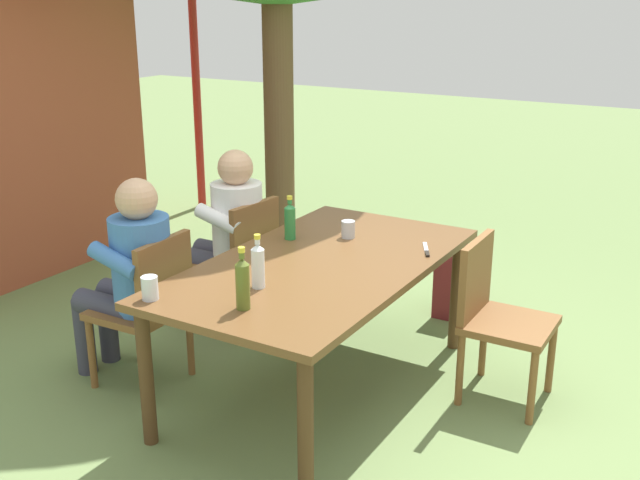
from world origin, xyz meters
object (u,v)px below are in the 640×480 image
Objects in this scene: person_in_white_shirt at (228,230)px; dining_table at (320,275)px; person_in_plaid_shirt at (132,271)px; chair_far_right at (242,258)px; backpack_by_near_side at (456,283)px; cup_steel at (348,229)px; chair_far_left at (149,303)px; chair_near_right at (495,311)px; bottle_green at (290,221)px; cup_glass at (150,288)px; table_knife at (426,250)px; bottle_olive at (243,283)px; bottle_clear at (258,265)px.

dining_table is at bearing -114.56° from person_in_white_shirt.
person_in_plaid_shirt is at bearing 180.00° from person_in_white_shirt.
backpack_by_near_side is at bearing -49.50° from chair_far_right.
cup_steel reaches higher than backpack_by_near_side.
chair_far_right is at bearing 91.17° from cup_steel.
chair_near_right is at bearing -62.74° from chair_far_left.
person_in_white_shirt reaches higher than dining_table.
chair_far_left is 3.42× the size of bottle_green.
chair_near_right is at bearing -90.53° from cup_steel.
cup_glass reaches higher than table_knife.
cup_glass is (-1.26, 1.24, 0.31)m from chair_near_right.
bottle_olive is at bearing -139.83° from person_in_white_shirt.
dining_table is at bearing -62.80° from chair_far_left.
person_in_white_shirt is 1.25m from bottle_clear.
bottle_olive is 0.26m from bottle_clear.
table_knife is at bearing -18.97° from bottle_olive.
cup_steel reaches higher than table_knife.
person_in_plaid_shirt reaches higher than dining_table.
bottle_olive is 2.61× the size of cup_glass.
cup_steel is (0.01, 0.89, 0.31)m from chair_near_right.
chair_far_right is 0.20m from person_in_white_shirt.
cup_steel is 1.13m from backpack_by_near_side.
bottle_green is (-0.18, -0.59, 0.20)m from person_in_white_shirt.
bottle_green is 2.56× the size of cup_steel.
bottle_clear is (-0.88, -0.86, 0.21)m from person_in_white_shirt.
chair_far_left is (-0.42, 0.82, -0.18)m from dining_table.
person_in_white_shirt is at bearing 89.97° from chair_near_right.
chair_far_right is 1.26m from table_knife.
chair_far_right is 0.74× the size of person_in_white_shirt.
table_knife is (0.90, -0.48, -0.11)m from bottle_clear.
bottle_olive reaches higher than cup_steel.
person_in_plaid_shirt is 4.64× the size of bottle_green.
bottle_clear is (-0.88, 0.89, 0.37)m from chair_near_right.
cup_steel is at bearing -45.10° from person_in_plaid_shirt.
bottle_clear reaches higher than table_knife.
person_in_plaid_shirt reaches higher than table_knife.
chair_far_left is at bearing 117.26° from chair_near_right.
table_knife is at bearing -89.31° from person_in_white_shirt.
cup_glass is (-1.07, 0.07, -0.05)m from bottle_green.
bottle_clear is 0.51m from cup_glass.
dining_table is 8.49× the size of table_knife.
bottle_clear reaches higher than dining_table.
table_knife is (1.27, -0.82, -0.05)m from cup_glass.
bottle_olive is at bearing 173.10° from backpack_by_near_side.
cup_glass is 1.31m from cup_steel.
chair_far_left is 1.18m from cup_steel.
person_in_plaid_shirt is 1.60m from table_knife.
bottle_olive reaches higher than cup_glass.
chair_far_left is at bearing 125.02° from table_knife.
person_in_plaid_shirt is 0.68m from cup_glass.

